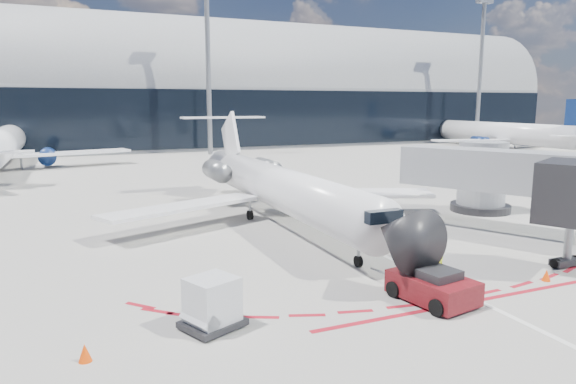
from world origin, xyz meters
name	(u,v)px	position (x,y,z in m)	size (l,w,h in m)	color
ground	(334,232)	(0.00, 0.00, 0.00)	(260.00, 260.00, 0.00)	gray
apron_centerline	(319,224)	(0.00, 2.00, 0.01)	(0.25, 40.00, 0.01)	silver
apron_stop_bar	(478,301)	(0.00, -11.50, 0.01)	(14.00, 0.25, 0.01)	maroon
terminal_building	(155,97)	(0.00, 64.97, 8.52)	(150.00, 24.15, 24.00)	#97999C
jet_bridge	(506,178)	(9.79, -3.01, 3.01)	(10.03, 15.20, 4.90)	#94979C
light_mast_centre	(208,67)	(5.00, 48.00, 12.50)	(0.70, 0.70, 25.00)	gray
light_mast_east	(480,75)	(55.00, 48.00, 12.50)	(0.70, 0.70, 25.00)	gray
regional_jet	(278,186)	(-2.08, 3.64, 2.26)	(21.95, 27.07, 6.78)	white
pushback_tug	(433,287)	(-1.61, -10.85, 0.57)	(2.57, 5.07, 1.29)	#4F0B10
ramp_worker	(438,267)	(-0.35, -9.60, 0.78)	(0.57, 0.37, 1.56)	#D9FB1A
uld_container	(212,303)	(-9.84, -9.93, 0.86)	(2.32, 2.18, 1.73)	black
safety_cone_left	(85,353)	(-13.81, -10.69, 0.27)	(0.39, 0.39, 0.54)	#FF4605
safety_cone_right	(546,275)	(4.24, -10.91, 0.25)	(0.36, 0.36, 0.49)	#FF4605
bg_airliner_2	(504,118)	(52.34, 39.20, 4.99)	(30.88, 32.69, 9.99)	white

